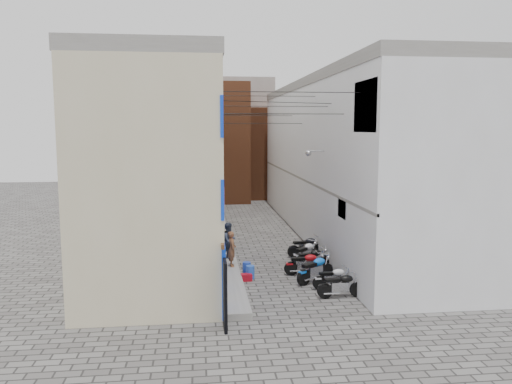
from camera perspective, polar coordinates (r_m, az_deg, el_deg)
name	(u,v)px	position (r m, az deg, el deg)	size (l,w,h in m)	color
ground	(301,319)	(17.04, 5.13, -14.21)	(90.00, 90.00, 0.00)	#4F4C4B
plinth	(221,234)	(29.19, -4.06, -4.81)	(0.90, 26.00, 0.25)	gray
building_left	(168,159)	(28.56, -10.03, 3.70)	(5.10, 27.00, 9.00)	#C3B894
building_right	(340,158)	(29.74, 9.59, 3.86)	(5.94, 26.00, 9.00)	white
building_far_brick_left	(213,143)	(43.55, -4.96, 5.65)	(6.00, 6.00, 10.00)	brown
building_far_brick_right	(267,153)	(46.00, 1.24, 4.51)	(5.00, 6.00, 8.00)	brown
building_far_concrete	(231,136)	(49.63, -2.85, 6.44)	(8.00, 5.00, 11.00)	gray
far_shopfront	(239,190)	(41.15, -2.00, 0.27)	(2.00, 0.30, 2.40)	black
overhead_wires	(269,109)	(23.40, 1.48, 9.47)	(5.80, 13.02, 1.32)	black
motorcycle_a	(341,284)	(19.00, 9.71, -10.32)	(0.57, 1.81, 1.05)	black
motorcycle_b	(334,277)	(19.93, 8.89, -9.57)	(0.53, 1.68, 0.98)	silver
motorcycle_c	(316,268)	(20.69, 6.82, -8.60)	(0.64, 2.04, 1.18)	blue
motorcycle_d	(306,262)	(21.60, 5.72, -8.02)	(0.59, 1.88, 1.09)	#9B0B10
motorcycle_e	(312,258)	(22.49, 6.41, -7.46)	(0.57, 1.82, 1.05)	black
motorcycle_f	(306,252)	(23.42, 5.76, -6.79)	(0.60, 1.91, 1.10)	silver
motorcycle_g	(306,246)	(24.55, 5.79, -6.11)	(0.61, 1.94, 1.12)	black
person_a	(232,249)	(21.85, -2.78, -6.52)	(0.56, 0.37, 1.55)	brown
person_b	(229,241)	(23.08, -3.09, -5.58)	(0.82, 0.64, 1.69)	#373E53
water_jug_near	(250,272)	(21.05, -0.66, -9.15)	(0.36, 0.36, 0.56)	blue
water_jug_far	(247,268)	(21.59, -1.07, -8.73)	(0.35, 0.35, 0.55)	#2545B9
red_crate	(246,277)	(20.83, -1.11, -9.73)	(0.45, 0.34, 0.28)	maroon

